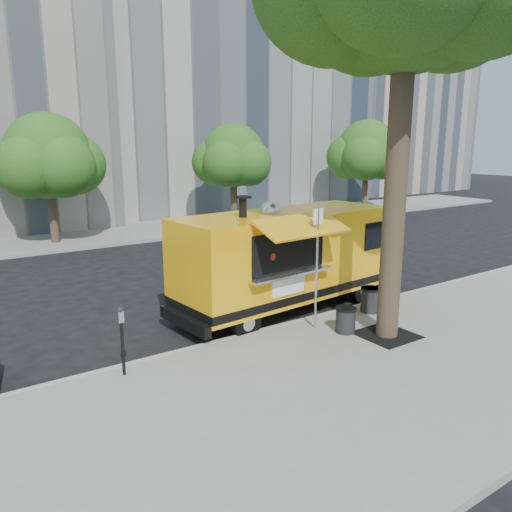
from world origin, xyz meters
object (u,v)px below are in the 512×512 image
Objects in this scene: food_truck at (285,257)px; far_tree_d at (367,150)px; trash_bin_right at (371,299)px; trash_bin_left at (346,319)px; far_tree_c at (233,156)px; sign_post at (317,258)px; parking_meter at (122,333)px; far_tree_b at (48,156)px.

far_tree_d is at bearing 32.95° from food_truck.
trash_bin_right is (-14.50, -14.06, -3.40)m from far_tree_d.
trash_bin_left is at bearing -156.25° from trash_bin_right.
far_tree_c is 0.92× the size of far_tree_d.
trash_bin_left is (-16.04, -14.74, -3.43)m from far_tree_d.
food_truck is (-16.03, -12.43, -2.41)m from far_tree_d.
food_truck is (0.42, 1.72, -0.37)m from sign_post.
parking_meter is 0.20× the size of food_truck.
food_truck is (2.97, -12.53, -2.35)m from far_tree_b.
sign_post is 2.38m from trash_bin_right.
far_tree_d reaches higher than trash_bin_left.
far_tree_b is at bearing 98.50° from food_truck.
far_tree_b reaches higher than trash_bin_left.
far_tree_c reaches higher than parking_meter.
far_tree_d reaches higher than far_tree_c.
far_tree_d reaches higher than food_truck.
sign_post is at bearing -139.30° from far_tree_d.
food_truck reaches higher than trash_bin_left.
far_tree_d is 20.48m from trash_bin_right.
far_tree_c is at bearing 65.19° from sign_post.
far_tree_c is 8.19× the size of trash_bin_right.
trash_bin_left is at bearing -112.58° from far_tree_c.
far_tree_d is 8.87× the size of trash_bin_right.
far_tree_d is at bearing 1.15° from far_tree_c.
food_truck reaches higher than parking_meter.
far_tree_b is 4.12× the size of parking_meter.
far_tree_b reaches higher than food_truck.
food_truck is 2.44m from trash_bin_right.
far_tree_b is 1.83× the size of sign_post.
far_tree_d reaches higher than far_tree_b.
far_tree_c is at bearing -178.85° from far_tree_d.
far_tree_c is 17.82m from parking_meter.
far_tree_b is at bearing 101.27° from trash_bin_left.
sign_post is 4.71× the size of trash_bin_right.
far_tree_b reaches higher than sign_post.
trash_bin_left is at bearing -55.38° from sign_post.
trash_bin_left is at bearing -137.43° from far_tree_d.
far_tree_c is at bearing 58.92° from food_truck.
far_tree_c is at bearing 67.42° from trash_bin_left.
trash_bin_left is 0.92× the size of trash_bin_right.
far_tree_b reaches higher than parking_meter.
far_tree_b is 14.48m from parking_meter.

